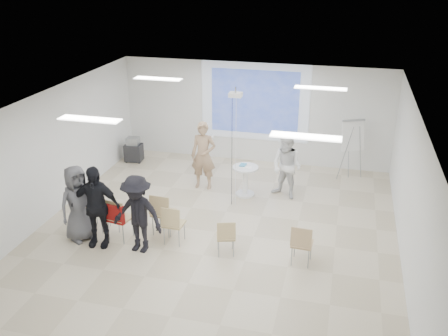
% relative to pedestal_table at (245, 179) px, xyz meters
% --- Properties ---
extents(floor, '(8.00, 9.00, 0.10)m').
position_rel_pedestal_table_xyz_m(floor, '(-0.25, -2.05, -0.51)').
color(floor, beige).
rests_on(floor, ground).
extents(ceiling, '(8.00, 9.00, 0.10)m').
position_rel_pedestal_table_xyz_m(ceiling, '(-0.25, -2.05, 2.59)').
color(ceiling, white).
rests_on(ceiling, wall_back).
extents(wall_back, '(8.00, 0.10, 3.00)m').
position_rel_pedestal_table_xyz_m(wall_back, '(-0.25, 2.50, 1.04)').
color(wall_back, silver).
rests_on(wall_back, floor).
extents(wall_left, '(0.10, 9.00, 3.00)m').
position_rel_pedestal_table_xyz_m(wall_left, '(-4.30, -2.05, 1.04)').
color(wall_left, silver).
rests_on(wall_left, floor).
extents(wall_right, '(0.10, 9.00, 3.00)m').
position_rel_pedestal_table_xyz_m(wall_right, '(3.80, -2.05, 1.04)').
color(wall_right, silver).
rests_on(wall_right, floor).
extents(projection_halo, '(3.20, 0.01, 2.30)m').
position_rel_pedestal_table_xyz_m(projection_halo, '(-0.25, 2.44, 1.39)').
color(projection_halo, silver).
rests_on(projection_halo, wall_back).
extents(projection_image, '(2.60, 0.01, 1.90)m').
position_rel_pedestal_table_xyz_m(projection_image, '(-0.25, 2.42, 1.39)').
color(projection_image, '#3049A5').
rests_on(projection_image, wall_back).
extents(pedestal_table, '(0.72, 0.72, 0.83)m').
position_rel_pedestal_table_xyz_m(pedestal_table, '(0.00, 0.00, 0.00)').
color(pedestal_table, silver).
rests_on(pedestal_table, floor).
extents(player_left, '(0.77, 0.53, 2.08)m').
position_rel_pedestal_table_xyz_m(player_left, '(-1.18, 0.20, 0.58)').
color(player_left, tan).
rests_on(player_left, floor).
extents(player_right, '(1.13, 1.04, 1.89)m').
position_rel_pedestal_table_xyz_m(player_right, '(1.04, 0.16, 0.48)').
color(player_right, white).
rests_on(player_right, floor).
extents(controller_left, '(0.04, 0.11, 0.04)m').
position_rel_pedestal_table_xyz_m(controller_left, '(-1.00, 0.45, 0.91)').
color(controller_left, white).
rests_on(controller_left, player_left).
extents(controller_right, '(0.10, 0.14, 0.04)m').
position_rel_pedestal_table_xyz_m(controller_right, '(0.86, 0.41, 0.81)').
color(controller_right, white).
rests_on(controller_right, player_right).
extents(chair_far_left, '(0.45, 0.48, 0.91)m').
position_rel_pedestal_table_xyz_m(chair_far_left, '(-2.87, -2.63, 0.08)').
color(chair_far_left, tan).
rests_on(chair_far_left, floor).
extents(chair_left_mid, '(0.54, 0.57, 1.00)m').
position_rel_pedestal_table_xyz_m(chair_left_mid, '(-2.22, -2.91, 0.13)').
color(chair_left_mid, tan).
rests_on(chair_left_mid, floor).
extents(chair_left_inner, '(0.50, 0.53, 1.00)m').
position_rel_pedestal_table_xyz_m(chair_left_inner, '(-1.37, -2.43, 0.13)').
color(chair_left_inner, tan).
rests_on(chair_left_inner, floor).
extents(chair_center, '(0.43, 0.47, 0.90)m').
position_rel_pedestal_table_xyz_m(chair_center, '(-1.01, -2.76, 0.07)').
color(chair_center, tan).
rests_on(chair_center, floor).
extents(chair_right_inner, '(0.49, 0.51, 0.82)m').
position_rel_pedestal_table_xyz_m(chair_right_inner, '(0.21, -2.91, 0.02)').
color(chair_right_inner, tan).
rests_on(chair_right_inner, floor).
extents(chair_right_far, '(0.44, 0.47, 0.89)m').
position_rel_pedestal_table_xyz_m(chair_right_far, '(1.76, -2.89, 0.07)').
color(chair_right_far, tan).
rests_on(chair_right_far, floor).
extents(red_jacket, '(0.45, 0.17, 0.42)m').
position_rel_pedestal_table_xyz_m(red_jacket, '(-2.20, -3.04, 0.26)').
color(red_jacket, maroon).
rests_on(red_jacket, chair_left_mid).
extents(laptop, '(0.38, 0.29, 0.03)m').
position_rel_pedestal_table_xyz_m(laptop, '(-1.37, -2.33, 0.08)').
color(laptop, black).
rests_on(laptop, chair_left_inner).
extents(audience_left, '(1.29, 0.86, 2.09)m').
position_rel_pedestal_table_xyz_m(audience_left, '(-2.56, -3.16, 0.59)').
color(audience_left, black).
rests_on(audience_left, floor).
extents(audience_mid, '(1.33, 0.84, 1.95)m').
position_rel_pedestal_table_xyz_m(audience_mid, '(-1.61, -3.17, 0.51)').
color(audience_mid, black).
rests_on(audience_mid, floor).
extents(audience_outer, '(1.02, 1.13, 1.93)m').
position_rel_pedestal_table_xyz_m(audience_outer, '(-3.05, -3.04, 0.51)').
color(audience_outer, '#57575C').
rests_on(audience_outer, floor).
extents(flipchart_easel, '(0.69, 0.55, 1.72)m').
position_rel_pedestal_table_xyz_m(flipchart_easel, '(2.61, 1.77, 0.81)').
color(flipchart_easel, gray).
rests_on(flipchart_easel, floor).
extents(av_cart, '(0.54, 0.45, 0.76)m').
position_rel_pedestal_table_xyz_m(av_cart, '(-3.78, 1.49, -0.11)').
color(av_cart, black).
rests_on(av_cart, floor).
extents(ceiling_projector, '(0.30, 0.25, 3.00)m').
position_rel_pedestal_table_xyz_m(ceiling_projector, '(-0.15, -0.55, 2.23)').
color(ceiling_projector, white).
rests_on(ceiling_projector, ceiling).
extents(fluor_panel_nw, '(1.20, 0.30, 0.02)m').
position_rel_pedestal_table_xyz_m(fluor_panel_nw, '(-2.25, -0.05, 2.51)').
color(fluor_panel_nw, white).
rests_on(fluor_panel_nw, ceiling).
extents(fluor_panel_ne, '(1.20, 0.30, 0.02)m').
position_rel_pedestal_table_xyz_m(fluor_panel_ne, '(1.75, -0.05, 2.51)').
color(fluor_panel_ne, white).
rests_on(fluor_panel_ne, ceiling).
extents(fluor_panel_sw, '(1.20, 0.30, 0.02)m').
position_rel_pedestal_table_xyz_m(fluor_panel_sw, '(-2.25, -3.55, 2.51)').
color(fluor_panel_sw, white).
rests_on(fluor_panel_sw, ceiling).
extents(fluor_panel_se, '(1.20, 0.30, 0.02)m').
position_rel_pedestal_table_xyz_m(fluor_panel_se, '(1.75, -3.55, 2.51)').
color(fluor_panel_se, white).
rests_on(fluor_panel_se, ceiling).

